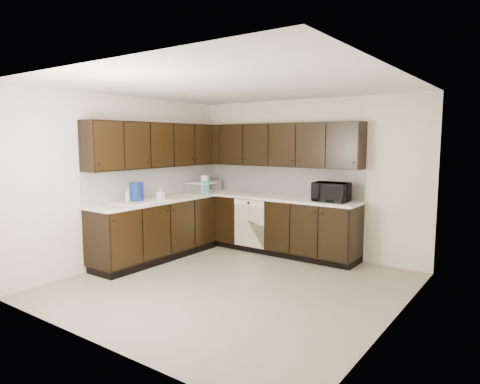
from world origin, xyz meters
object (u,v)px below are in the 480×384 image
(storage_bin, at_px, (201,188))
(blue_pitcher, at_px, (137,192))
(sink, at_px, (141,206))
(toaster_oven, at_px, (212,185))
(microwave, at_px, (331,192))

(storage_bin, distance_m, blue_pitcher, 1.43)
(sink, bearing_deg, storage_bin, 89.91)
(sink, relative_size, toaster_oven, 2.68)
(toaster_oven, distance_m, storage_bin, 0.39)
(toaster_oven, bearing_deg, storage_bin, -96.22)
(sink, height_order, toaster_oven, sink)
(blue_pitcher, bearing_deg, sink, 66.70)
(sink, height_order, blue_pitcher, blue_pitcher)
(microwave, distance_m, blue_pitcher, 2.88)
(blue_pitcher, bearing_deg, storage_bin, 72.78)
(microwave, xyz_separation_m, storage_bin, (-2.28, -0.32, -0.06))
(sink, height_order, microwave, microwave)
(sink, distance_m, toaster_oven, 1.75)
(sink, height_order, storage_bin, sink)
(microwave, bearing_deg, storage_bin, -175.95)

